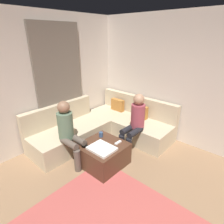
% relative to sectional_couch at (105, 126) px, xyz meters
% --- Properties ---
extents(curtain_panel, '(0.06, 1.10, 2.50)m').
position_rel_sectional_couch_xyz_m(curtain_panel, '(-0.76, -0.58, 0.97)').
color(curtain_panel, '#726659').
rests_on(curtain_panel, ground_plane).
extents(sectional_couch, '(2.10, 2.55, 0.87)m').
position_rel_sectional_couch_xyz_m(sectional_couch, '(0.00, 0.00, 0.00)').
color(sectional_couch, '#C6B593').
rests_on(sectional_couch, ground_plane).
extents(ottoman, '(0.76, 0.76, 0.42)m').
position_rel_sectional_couch_xyz_m(ottoman, '(0.65, -0.73, -0.07)').
color(ottoman, '#4C2D1E').
rests_on(ottoman, ground_plane).
extents(folded_blanket, '(0.44, 0.36, 0.04)m').
position_rel_sectional_couch_xyz_m(folded_blanket, '(0.75, -0.85, 0.16)').
color(folded_blanket, white).
rests_on(folded_blanket, ottoman).
extents(coffee_mug, '(0.08, 0.08, 0.10)m').
position_rel_sectional_couch_xyz_m(coffee_mug, '(0.43, -0.55, 0.19)').
color(coffee_mug, '#334C72').
rests_on(coffee_mug, ottoman).
extents(game_remote, '(0.05, 0.15, 0.02)m').
position_rel_sectional_couch_xyz_m(game_remote, '(0.83, -0.51, 0.15)').
color(game_remote, white).
rests_on(game_remote, ottoman).
extents(person_on_couch_back, '(0.30, 0.60, 1.20)m').
position_rel_sectional_couch_xyz_m(person_on_couch_back, '(0.80, 0.06, 0.38)').
color(person_on_couch_back, black).
rests_on(person_on_couch_back, ground_plane).
extents(person_on_couch_side, '(0.60, 0.30, 1.20)m').
position_rel_sectional_couch_xyz_m(person_on_couch_side, '(0.15, -1.07, 0.38)').
color(person_on_couch_side, brown).
rests_on(person_on_couch_side, ground_plane).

